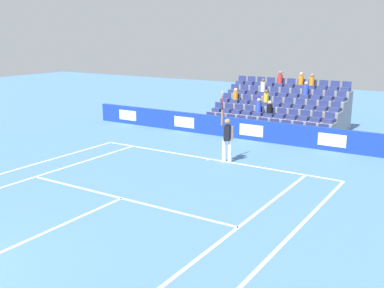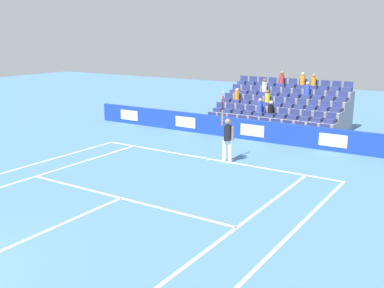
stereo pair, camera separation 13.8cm
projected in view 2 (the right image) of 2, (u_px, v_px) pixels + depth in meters
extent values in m
cube|color=white|center=(210.00, 159.00, 18.75)|extent=(10.97, 0.10, 0.01)
cube|color=white|center=(121.00, 198.00, 14.27)|extent=(8.23, 0.10, 0.01)
cube|color=white|center=(38.00, 235.00, 11.67)|extent=(0.10, 6.40, 0.01)
cube|color=white|center=(25.00, 180.00, 16.08)|extent=(0.10, 11.89, 0.01)
cube|color=white|center=(229.00, 234.00, 11.73)|extent=(0.10, 11.89, 0.01)
cube|color=white|center=(2.00, 173.00, 16.80)|extent=(0.10, 11.89, 0.01)
cube|color=white|center=(278.00, 247.00, 11.00)|extent=(0.10, 11.89, 0.01)
cube|color=white|center=(209.00, 159.00, 18.67)|extent=(0.10, 0.20, 0.01)
cube|color=#193899|center=(253.00, 130.00, 21.98)|extent=(19.54, 0.20, 1.01)
cube|color=white|center=(333.00, 140.00, 19.83)|extent=(1.25, 0.01, 0.56)
cube|color=white|center=(252.00, 130.00, 21.90)|extent=(1.25, 0.01, 0.56)
cube|color=white|center=(185.00, 122.00, 23.96)|extent=(1.25, 0.01, 0.56)
cube|color=white|center=(129.00, 115.00, 26.03)|extent=(1.25, 0.01, 0.56)
cylinder|color=white|center=(230.00, 151.00, 18.20)|extent=(0.16, 0.16, 0.90)
cylinder|color=white|center=(224.00, 151.00, 18.27)|extent=(0.16, 0.16, 0.90)
cube|color=white|center=(230.00, 161.00, 18.29)|extent=(0.18, 0.28, 0.08)
cube|color=white|center=(224.00, 161.00, 18.37)|extent=(0.18, 0.28, 0.08)
cube|color=black|center=(228.00, 133.00, 18.05)|extent=(0.31, 0.40, 0.60)
sphere|color=#9E7251|center=(228.00, 122.00, 17.95)|extent=(0.24, 0.24, 0.24)
cylinder|color=#9E7251|center=(223.00, 118.00, 17.98)|extent=(0.09, 0.09, 0.62)
cylinder|color=#9E7251|center=(233.00, 133.00, 17.94)|extent=(0.09, 0.09, 0.56)
cylinder|color=black|center=(223.00, 106.00, 17.87)|extent=(0.04, 0.04, 0.28)
torus|color=red|center=(223.00, 99.00, 17.80)|extent=(0.11, 0.31, 0.31)
sphere|color=#D1E533|center=(223.00, 92.00, 17.74)|extent=(0.07, 0.07, 0.07)
cube|color=gray|center=(262.00, 132.00, 22.93)|extent=(6.82, 0.95, 0.42)
cube|color=navy|center=(323.00, 133.00, 21.22)|extent=(0.48, 0.44, 0.20)
cube|color=navy|center=(325.00, 127.00, 21.32)|extent=(0.48, 0.04, 0.30)
cube|color=navy|center=(310.00, 132.00, 21.54)|extent=(0.48, 0.44, 0.20)
cube|color=navy|center=(312.00, 126.00, 21.65)|extent=(0.48, 0.04, 0.30)
cube|color=navy|center=(298.00, 130.00, 21.87)|extent=(0.48, 0.44, 0.20)
cube|color=navy|center=(299.00, 124.00, 21.98)|extent=(0.48, 0.04, 0.30)
cube|color=navy|center=(286.00, 129.00, 22.20)|extent=(0.48, 0.44, 0.20)
cube|color=navy|center=(287.00, 123.00, 22.30)|extent=(0.48, 0.04, 0.30)
cube|color=navy|center=(274.00, 127.00, 22.53)|extent=(0.48, 0.44, 0.20)
cube|color=navy|center=(276.00, 122.00, 22.63)|extent=(0.48, 0.04, 0.30)
cube|color=navy|center=(262.00, 126.00, 22.86)|extent=(0.48, 0.44, 0.20)
cube|color=navy|center=(264.00, 121.00, 22.96)|extent=(0.48, 0.04, 0.30)
cube|color=navy|center=(251.00, 125.00, 23.18)|extent=(0.48, 0.44, 0.20)
cube|color=navy|center=(253.00, 119.00, 23.29)|extent=(0.48, 0.04, 0.30)
cube|color=navy|center=(240.00, 123.00, 23.51)|extent=(0.48, 0.44, 0.20)
cube|color=navy|center=(242.00, 118.00, 23.62)|extent=(0.48, 0.04, 0.30)
cube|color=navy|center=(230.00, 122.00, 23.84)|extent=(0.48, 0.44, 0.20)
cube|color=navy|center=(232.00, 117.00, 23.94)|extent=(0.48, 0.04, 0.30)
cube|color=navy|center=(220.00, 121.00, 24.17)|extent=(0.48, 0.44, 0.20)
cube|color=navy|center=(222.00, 116.00, 24.27)|extent=(0.48, 0.04, 0.30)
cube|color=navy|center=(210.00, 120.00, 24.50)|extent=(0.48, 0.44, 0.20)
cube|color=navy|center=(212.00, 115.00, 24.60)|extent=(0.48, 0.04, 0.30)
cube|color=gray|center=(270.00, 125.00, 23.65)|extent=(6.82, 0.95, 0.84)
cube|color=navy|center=(330.00, 121.00, 21.89)|extent=(0.48, 0.44, 0.20)
cube|color=navy|center=(331.00, 115.00, 22.00)|extent=(0.48, 0.04, 0.30)
cube|color=navy|center=(317.00, 120.00, 22.22)|extent=(0.48, 0.44, 0.20)
cube|color=navy|center=(319.00, 114.00, 22.32)|extent=(0.48, 0.04, 0.30)
cube|color=navy|center=(305.00, 119.00, 22.55)|extent=(0.48, 0.44, 0.20)
cube|color=navy|center=(306.00, 113.00, 22.65)|extent=(0.48, 0.04, 0.30)
cube|color=navy|center=(293.00, 117.00, 22.88)|extent=(0.48, 0.44, 0.20)
cube|color=navy|center=(295.00, 112.00, 22.98)|extent=(0.48, 0.04, 0.30)
cube|color=navy|center=(281.00, 116.00, 23.20)|extent=(0.48, 0.44, 0.20)
cube|color=navy|center=(283.00, 111.00, 23.31)|extent=(0.48, 0.04, 0.30)
cube|color=navy|center=(270.00, 115.00, 23.53)|extent=(0.48, 0.44, 0.20)
cube|color=navy|center=(272.00, 110.00, 23.64)|extent=(0.48, 0.04, 0.30)
cube|color=navy|center=(259.00, 114.00, 23.86)|extent=(0.48, 0.44, 0.20)
cube|color=navy|center=(261.00, 109.00, 23.96)|extent=(0.48, 0.04, 0.30)
cube|color=navy|center=(249.00, 113.00, 24.19)|extent=(0.48, 0.44, 0.20)
cube|color=navy|center=(250.00, 108.00, 24.29)|extent=(0.48, 0.04, 0.30)
cube|color=navy|center=(238.00, 112.00, 24.52)|extent=(0.48, 0.44, 0.20)
cube|color=navy|center=(240.00, 107.00, 24.62)|extent=(0.48, 0.04, 0.30)
cube|color=navy|center=(228.00, 111.00, 24.84)|extent=(0.48, 0.44, 0.20)
cube|color=navy|center=(230.00, 106.00, 24.95)|extent=(0.48, 0.04, 0.30)
cube|color=navy|center=(219.00, 110.00, 25.17)|extent=(0.48, 0.44, 0.20)
cube|color=navy|center=(220.00, 105.00, 25.28)|extent=(0.48, 0.04, 0.30)
cube|color=gray|center=(277.00, 118.00, 24.38)|extent=(6.82, 0.95, 1.26)
cube|color=navy|center=(336.00, 110.00, 22.57)|extent=(0.48, 0.44, 0.20)
cube|color=navy|center=(337.00, 104.00, 22.67)|extent=(0.48, 0.04, 0.30)
cube|color=navy|center=(324.00, 109.00, 22.89)|extent=(0.48, 0.44, 0.20)
cube|color=navy|center=(325.00, 103.00, 23.00)|extent=(0.48, 0.04, 0.30)
cube|color=navy|center=(312.00, 108.00, 23.22)|extent=(0.48, 0.44, 0.20)
cube|color=navy|center=(313.00, 103.00, 23.33)|extent=(0.48, 0.04, 0.30)
cube|color=navy|center=(300.00, 107.00, 23.55)|extent=(0.48, 0.44, 0.20)
cube|color=navy|center=(302.00, 102.00, 23.65)|extent=(0.48, 0.04, 0.30)
cube|color=navy|center=(289.00, 106.00, 23.88)|extent=(0.48, 0.44, 0.20)
cube|color=navy|center=(290.00, 101.00, 23.98)|extent=(0.48, 0.04, 0.30)
cube|color=navy|center=(278.00, 105.00, 24.21)|extent=(0.48, 0.44, 0.20)
cube|color=navy|center=(279.00, 100.00, 24.31)|extent=(0.48, 0.04, 0.30)
cube|color=navy|center=(267.00, 104.00, 24.53)|extent=(0.48, 0.44, 0.20)
cube|color=navy|center=(269.00, 99.00, 24.64)|extent=(0.48, 0.04, 0.30)
cube|color=navy|center=(257.00, 103.00, 24.86)|extent=(0.48, 0.44, 0.20)
cube|color=navy|center=(258.00, 98.00, 24.97)|extent=(0.48, 0.04, 0.30)
cube|color=navy|center=(246.00, 102.00, 25.19)|extent=(0.48, 0.44, 0.20)
cube|color=navy|center=(248.00, 97.00, 25.29)|extent=(0.48, 0.04, 0.30)
cube|color=navy|center=(237.00, 101.00, 25.52)|extent=(0.48, 0.44, 0.20)
cube|color=navy|center=(238.00, 96.00, 25.62)|extent=(0.48, 0.04, 0.30)
cube|color=navy|center=(227.00, 100.00, 25.85)|extent=(0.48, 0.44, 0.20)
cube|color=navy|center=(229.00, 96.00, 25.95)|extent=(0.48, 0.04, 0.30)
cube|color=gray|center=(284.00, 112.00, 25.10)|extent=(6.82, 0.95, 1.68)
cube|color=navy|center=(342.00, 99.00, 23.24)|extent=(0.48, 0.44, 0.20)
cube|color=navy|center=(343.00, 94.00, 23.35)|extent=(0.48, 0.04, 0.30)
cube|color=navy|center=(330.00, 98.00, 23.57)|extent=(0.48, 0.44, 0.20)
cube|color=navy|center=(331.00, 93.00, 23.67)|extent=(0.48, 0.04, 0.30)
cube|color=navy|center=(318.00, 98.00, 23.90)|extent=(0.48, 0.44, 0.20)
cube|color=navy|center=(319.00, 92.00, 24.00)|extent=(0.48, 0.04, 0.30)
cube|color=navy|center=(307.00, 97.00, 24.23)|extent=(0.48, 0.44, 0.20)
cube|color=navy|center=(308.00, 92.00, 24.33)|extent=(0.48, 0.04, 0.30)
cube|color=navy|center=(295.00, 96.00, 24.55)|extent=(0.48, 0.44, 0.20)
cube|color=navy|center=(297.00, 91.00, 24.66)|extent=(0.48, 0.04, 0.30)
cube|color=navy|center=(285.00, 95.00, 24.88)|extent=(0.48, 0.44, 0.20)
cube|color=navy|center=(286.00, 90.00, 24.99)|extent=(0.48, 0.04, 0.30)
cube|color=navy|center=(274.00, 94.00, 25.21)|extent=(0.48, 0.44, 0.20)
cube|color=navy|center=(276.00, 89.00, 25.31)|extent=(0.48, 0.04, 0.30)
cube|color=navy|center=(264.00, 94.00, 25.54)|extent=(0.48, 0.44, 0.20)
cube|color=navy|center=(266.00, 89.00, 25.64)|extent=(0.48, 0.04, 0.30)
cube|color=navy|center=(254.00, 93.00, 25.87)|extent=(0.48, 0.44, 0.20)
cube|color=navy|center=(256.00, 88.00, 25.97)|extent=(0.48, 0.04, 0.30)
cube|color=navy|center=(244.00, 92.00, 26.19)|extent=(0.48, 0.44, 0.20)
cube|color=navy|center=(246.00, 87.00, 26.30)|extent=(0.48, 0.04, 0.30)
cube|color=navy|center=(235.00, 91.00, 26.52)|extent=(0.48, 0.44, 0.20)
cube|color=navy|center=(236.00, 87.00, 26.63)|extent=(0.48, 0.04, 0.30)
cube|color=gray|center=(290.00, 106.00, 25.83)|extent=(6.82, 0.95, 2.10)
cube|color=navy|center=(347.00, 89.00, 23.92)|extent=(0.48, 0.44, 0.20)
cube|color=navy|center=(349.00, 84.00, 24.02)|extent=(0.48, 0.04, 0.30)
cube|color=navy|center=(335.00, 89.00, 24.24)|extent=(0.48, 0.44, 0.20)
cube|color=navy|center=(337.00, 84.00, 24.35)|extent=(0.48, 0.04, 0.30)
cube|color=navy|center=(324.00, 88.00, 24.57)|extent=(0.48, 0.44, 0.20)
cube|color=navy|center=(325.00, 83.00, 24.68)|extent=(0.48, 0.04, 0.30)
cube|color=navy|center=(313.00, 87.00, 24.90)|extent=(0.48, 0.44, 0.20)
cube|color=navy|center=(314.00, 82.00, 25.00)|extent=(0.48, 0.04, 0.30)
cube|color=navy|center=(302.00, 87.00, 25.23)|extent=(0.48, 0.44, 0.20)
cube|color=navy|center=(303.00, 82.00, 25.33)|extent=(0.48, 0.04, 0.30)
cube|color=navy|center=(291.00, 86.00, 25.56)|extent=(0.48, 0.44, 0.20)
cube|color=navy|center=(293.00, 81.00, 25.66)|extent=(0.48, 0.04, 0.30)
cube|color=navy|center=(281.00, 85.00, 25.88)|extent=(0.48, 0.44, 0.20)
cube|color=navy|center=(283.00, 81.00, 25.99)|extent=(0.48, 0.04, 0.30)
cube|color=navy|center=(271.00, 85.00, 26.21)|extent=(0.48, 0.44, 0.20)
cube|color=navy|center=(273.00, 80.00, 26.32)|extent=(0.48, 0.04, 0.30)
cube|color=navy|center=(261.00, 84.00, 26.54)|extent=(0.48, 0.44, 0.20)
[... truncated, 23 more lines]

